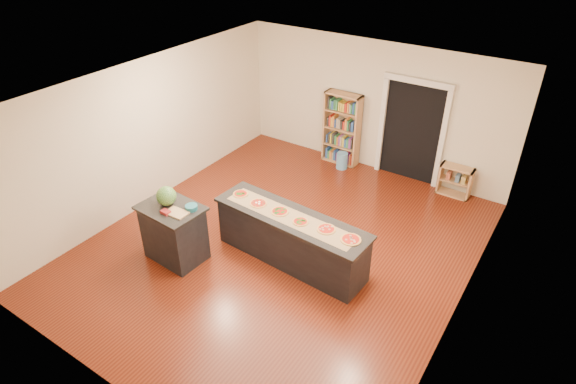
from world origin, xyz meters
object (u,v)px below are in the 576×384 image
Objects in this scene: low_shelf at (455,181)px; bookshelf at (342,129)px; watermelon at (166,196)px; waste_bin at (342,161)px; side_counter at (174,232)px; kitchen_island at (291,238)px.

bookshelf is at bearing -179.84° from low_shelf.
bookshelf is at bearing 80.01° from watermelon.
side_counter is at bearing -101.50° from waste_bin.
side_counter is 4.37m from waste_bin.
side_counter is 2.75× the size of waste_bin.
bookshelf reaches higher than low_shelf.
bookshelf is 2.54× the size of low_shelf.
low_shelf is 2.44m from waste_bin.
bookshelf is (0.69, 4.52, 0.31)m from side_counter.
kitchen_island is at bearing -76.64° from waste_bin.
watermelon is at bearing -102.89° from waste_bin.
bookshelf is 2.65m from low_shelf.
bookshelf is 4.56m from watermelon.
bookshelf is 4.44× the size of waste_bin.
kitchen_island reaches higher than waste_bin.
side_counter reaches higher than low_shelf.
bookshelf reaches higher than side_counter.
waste_bin is (-2.42, -0.25, -0.14)m from low_shelf.
waste_bin is (-0.78, 3.29, -0.26)m from kitchen_island.
watermelon is at bearing 163.35° from side_counter.
side_counter is 4.58m from bookshelf.
watermelon is at bearing -99.99° from bookshelf.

